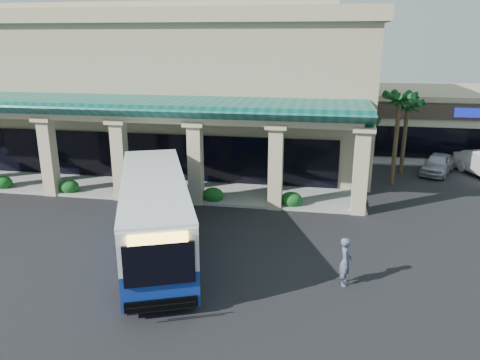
# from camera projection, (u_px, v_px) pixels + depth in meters

# --- Properties ---
(ground) EXTENTS (110.00, 110.00, 0.00)m
(ground) POSITION_uv_depth(u_px,v_px,m) (230.00, 245.00, 21.46)
(ground) COLOR black
(main_building) EXTENTS (30.80, 14.80, 11.35)m
(main_building) POSITION_uv_depth(u_px,v_px,m) (169.00, 84.00, 36.24)
(main_building) COLOR tan
(main_building) RESTS_ON ground
(arcade) EXTENTS (30.00, 6.20, 5.70)m
(arcade) POSITION_uv_depth(u_px,v_px,m) (123.00, 145.00, 28.40)
(arcade) COLOR #0D534B
(arcade) RESTS_ON ground
(palm_0) EXTENTS (2.40, 2.40, 6.60)m
(palm_0) POSITION_uv_depth(u_px,v_px,m) (396.00, 134.00, 29.42)
(palm_0) COLOR #0E3816
(palm_0) RESTS_ON ground
(palm_1) EXTENTS (2.40, 2.40, 5.80)m
(palm_1) POSITION_uv_depth(u_px,v_px,m) (405.00, 132.00, 32.19)
(palm_1) COLOR #0E3816
(palm_1) RESTS_ON ground
(broadleaf_tree) EXTENTS (2.60, 2.60, 4.81)m
(broadleaf_tree) POSITION_uv_depth(u_px,v_px,m) (368.00, 126.00, 37.38)
(broadleaf_tree) COLOR #104916
(broadleaf_tree) RESTS_ON ground
(transit_bus) EXTENTS (6.90, 11.95, 3.29)m
(transit_bus) POSITION_uv_depth(u_px,v_px,m) (155.00, 214.00, 20.58)
(transit_bus) COLOR #12339B
(transit_bus) RESTS_ON ground
(pedestrian) EXTENTS (0.52, 0.74, 1.91)m
(pedestrian) POSITION_uv_depth(u_px,v_px,m) (346.00, 261.00, 17.74)
(pedestrian) COLOR #50576C
(pedestrian) RESTS_ON ground
(car_silver) EXTENTS (3.23, 4.51, 1.43)m
(car_silver) POSITION_uv_depth(u_px,v_px,m) (438.00, 164.00, 32.57)
(car_silver) COLOR #A7A6B1
(car_silver) RESTS_ON ground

